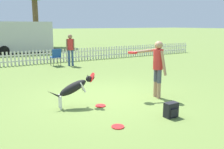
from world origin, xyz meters
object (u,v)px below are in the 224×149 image
Objects in this scene: leaping_dog at (74,87)px; frisbee_near_dog at (101,106)px; equipment_trailer at (13,37)px; handler_person at (157,63)px; spectator_standing at (70,47)px; folding_chair_blue_left at (56,56)px; backpack_on_grass at (171,110)px; frisbee_near_handler at (118,127)px.

frisbee_near_dog is at bearing 74.58° from leaping_dog.
leaping_dog is 0.20× the size of equipment_trailer.
handler_person is 1.02× the size of spectator_standing.
equipment_trailer is (-0.90, 6.85, 0.69)m from folding_chair_blue_left.
backpack_on_grass is at bearing 87.43° from folding_chair_blue_left.
frisbee_near_handler is at bearing -85.23° from equipment_trailer.
handler_person reaches higher than folding_chair_blue_left.
handler_person is 7.03m from folding_chair_blue_left.
spectator_standing is at bearing 85.01° from backpack_on_grass.
folding_chair_blue_left is 0.87m from spectator_standing.
handler_person is 6.17× the size of frisbee_near_handler.
backpack_on_grass reaches higher than frisbee_near_dog.
leaping_dog is 0.77× the size of spectator_standing.
backpack_on_grass is at bearing -5.51° from frisbee_near_handler.
handler_person reaches higher than spectator_standing.
handler_person reaches higher than leaping_dog.
backpack_on_grass is at bearing 101.47° from spectator_standing.
frisbee_near_handler is 1.43m from frisbee_near_dog.
folding_chair_blue_left is (1.68, 6.57, 0.01)m from leaping_dog.
handler_person is at bearing 106.69° from spectator_standing.
folding_chair_blue_left is (0.04, 8.37, 0.36)m from backpack_on_grass.
leaping_dog is at bearing 132.10° from backpack_on_grass.
backpack_on_grass is 15.28m from equipment_trailer.
equipment_trailer reaches higher than folding_chair_blue_left.
equipment_trailer is (0.17, 13.70, 1.20)m from frisbee_near_dog.
folding_chair_blue_left is (1.41, 8.24, 0.52)m from frisbee_near_handler.
frisbee_near_dog is at bearing 91.54° from spectator_standing.
handler_person is 6.62m from spectator_standing.
equipment_trailer is at bearing 16.52° from handler_person.
equipment_trailer is (-1.59, 13.82, 0.19)m from handler_person.
handler_person is at bearing 31.25° from frisbee_near_handler.
equipment_trailer reaches higher than spectator_standing.
spectator_standing reaches higher than folding_chair_blue_left.
spectator_standing is at bearing 75.08° from frisbee_near_dog.
spectator_standing is 7.37m from equipment_trailer.
leaping_dog is 2.46m from backpack_on_grass.
equipment_trailer reaches higher than backpack_on_grass.
equipment_trailer reaches higher than frisbee_near_dog.
handler_person is at bearing 62.54° from backpack_on_grass.
folding_chair_blue_left reaches higher than backpack_on_grass.
frisbee_near_dog is at bearing 76.58° from frisbee_near_handler.
frisbee_near_handler is 0.30× the size of folding_chair_blue_left.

